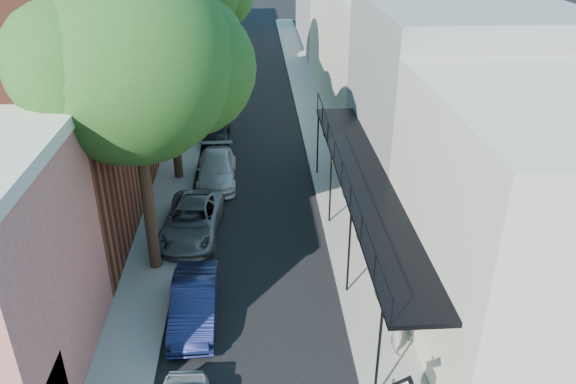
{
  "coord_description": "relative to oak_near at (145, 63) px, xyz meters",
  "views": [
    {
      "loc": [
        0.18,
        -8.23,
        12.48
      ],
      "look_at": [
        1.34,
        10.66,
        2.8
      ],
      "focal_mm": 35.0,
      "sensor_mm": 36.0,
      "label": 1
    }
  ],
  "objects": [
    {
      "name": "buildings_right",
      "position": [
        12.36,
        19.23,
        -3.45
      ],
      "size": [
        9.8,
        55.0,
        10.0
      ],
      "color": "beige",
      "rests_on": "ground"
    },
    {
      "name": "sidewalk_right",
      "position": [
        7.37,
        19.74,
        -7.82
      ],
      "size": [
        2.0,
        64.0,
        0.12
      ],
      "primitive_type": "cube",
      "color": "gray",
      "rests_on": "ground"
    },
    {
      "name": "oak_mid",
      "position": [
        -0.05,
        7.97,
        -0.82
      ],
      "size": [
        6.6,
        6.0,
        10.2
      ],
      "color": "#392116",
      "rests_on": "ground"
    },
    {
      "name": "oak_near",
      "position": [
        0.0,
        0.0,
        0.0
      ],
      "size": [
        7.48,
        6.8,
        11.42
      ],
      "color": "#392116",
      "rests_on": "ground"
    },
    {
      "name": "sidewalk_left",
      "position": [
        -0.63,
        19.74,
        -7.82
      ],
      "size": [
        2.0,
        64.0,
        0.12
      ],
      "primitive_type": "cube",
      "color": "gray",
      "rests_on": "ground"
    },
    {
      "name": "road_surface",
      "position": [
        3.37,
        19.74,
        -7.87
      ],
      "size": [
        6.0,
        64.0,
        0.01
      ],
      "primitive_type": "cube",
      "color": "black",
      "rests_on": "ground"
    },
    {
      "name": "pedestrian",
      "position": [
        7.7,
        -5.49,
        -6.91
      ],
      "size": [
        0.49,
        0.67,
        1.69
      ],
      "primitive_type": "imported",
      "rotation": [
        0.0,
        0.0,
        1.43
      ],
      "color": "gray",
      "rests_on": "sidewalk_right"
    },
    {
      "name": "parked_car_b",
      "position": [
        1.35,
        -3.42,
        -7.19
      ],
      "size": [
        1.54,
        4.21,
        1.38
      ],
      "primitive_type": "imported",
      "rotation": [
        0.0,
        0.0,
        0.02
      ],
      "color": "#151B43",
      "rests_on": "ground"
    },
    {
      "name": "parked_car_e",
      "position": [
        1.2,
        12.9,
        -7.21
      ],
      "size": [
        1.62,
        3.96,
        1.34
      ],
      "primitive_type": "imported",
      "rotation": [
        0.0,
        0.0,
        0.01
      ],
      "color": "black",
      "rests_on": "ground"
    },
    {
      "name": "parked_car_d",
      "position": [
        1.54,
        7.25,
        -7.2
      ],
      "size": [
        1.99,
        4.7,
        1.35
      ],
      "primitive_type": "imported",
      "rotation": [
        0.0,
        0.0,
        0.02
      ],
      "color": "#BBBBBF",
      "rests_on": "ground"
    },
    {
      "name": "parked_car_c",
      "position": [
        0.77,
        2.13,
        -7.19
      ],
      "size": [
        2.67,
        5.13,
        1.38
      ],
      "primitive_type": "imported",
      "rotation": [
        0.0,
        0.0,
        -0.08
      ],
      "color": "slate",
      "rests_on": "ground"
    },
    {
      "name": "buildings_left",
      "position": [
        -5.93,
        18.5,
        -2.94
      ],
      "size": [
        10.1,
        59.1,
        12.0
      ],
      "color": "#D8796E",
      "rests_on": "ground"
    }
  ]
}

